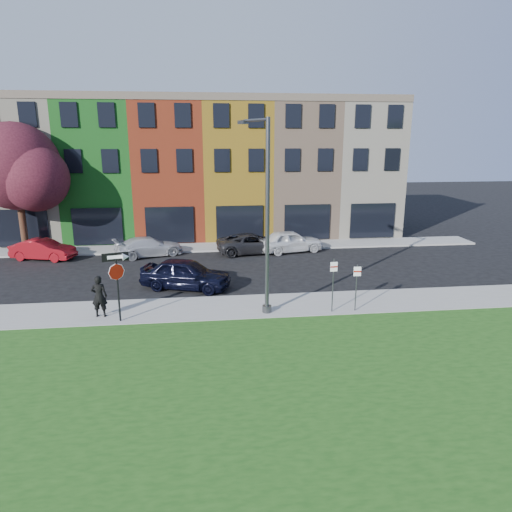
{
  "coord_description": "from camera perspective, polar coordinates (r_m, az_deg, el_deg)",
  "views": [
    {
      "loc": [
        -2.65,
        -16.4,
        7.54
      ],
      "look_at": [
        -0.24,
        4.0,
        2.2
      ],
      "focal_mm": 32.0,
      "sensor_mm": 36.0,
      "label": 1
    }
  ],
  "objects": [
    {
      "name": "parked_car_silver",
      "position": [
        30.59,
        -13.26,
        1.15
      ],
      "size": [
        4.54,
        5.51,
        1.27
      ],
      "primitive_type": "imported",
      "rotation": [
        0.0,
        0.0,
        1.91
      ],
      "color": "#B1B1B6",
      "rests_on": "ground"
    },
    {
      "name": "sidewalk_far",
      "position": [
        32.28,
        -7.18,
        1.07
      ],
      "size": [
        40.0,
        2.4,
        0.12
      ],
      "primitive_type": "cube",
      "color": "gray",
      "rests_on": "ground"
    },
    {
      "name": "parking_sign_b",
      "position": [
        20.37,
        12.46,
        -3.2
      ],
      "size": [
        0.32,
        0.09,
        2.1
      ],
      "rotation": [
        0.0,
        0.0,
        -0.08
      ],
      "color": "#424447",
      "rests_on": "sidewalk_near"
    },
    {
      "name": "rowhouse_block",
      "position": [
        37.67,
        -6.61,
        10.61
      ],
      "size": [
        30.0,
        10.12,
        10.0
      ],
      "color": "#B8B399",
      "rests_on": "ground"
    },
    {
      "name": "tree_purple",
      "position": [
        33.82,
        -27.63,
        9.66
      ],
      "size": [
        6.75,
        5.91,
        8.43
      ],
      "color": "black",
      "rests_on": "sidewalk_far"
    },
    {
      "name": "parked_car_white",
      "position": [
        30.96,
        4.33,
        1.87
      ],
      "size": [
        3.56,
        5.11,
        1.49
      ],
      "primitive_type": "imported",
      "rotation": [
        0.0,
        0.0,
        1.78
      ],
      "color": "silver",
      "rests_on": "ground"
    },
    {
      "name": "parking_sign_a",
      "position": [
        20.01,
        9.63,
        -2.92
      ],
      "size": [
        0.32,
        0.09,
        2.39
      ],
      "rotation": [
        0.0,
        0.0,
        0.07
      ],
      "color": "#424447",
      "rests_on": "sidewalk_near"
    },
    {
      "name": "parked_car_red",
      "position": [
        31.95,
        -25.08,
        0.74
      ],
      "size": [
        3.36,
        4.67,
        1.31
      ],
      "primitive_type": "imported",
      "rotation": [
        0.0,
        0.0,
        1.31
      ],
      "color": "maroon",
      "rests_on": "ground"
    },
    {
      "name": "man",
      "position": [
        20.49,
        -19.01,
        -4.78
      ],
      "size": [
        0.69,
        0.48,
        1.82
      ],
      "primitive_type": "imported",
      "rotation": [
        0.0,
        0.0,
        3.11
      ],
      "color": "black",
      "rests_on": "sidewalk_near"
    },
    {
      "name": "sidewalk_near",
      "position": [
        21.31,
        6.34,
        -6.06
      ],
      "size": [
        40.0,
        3.0,
        0.12
      ],
      "primitive_type": "cube",
      "color": "gray",
      "rests_on": "ground"
    },
    {
      "name": "sedan_near",
      "position": [
        23.62,
        -8.77,
        -2.21
      ],
      "size": [
        4.76,
        5.77,
        1.57
      ],
      "primitive_type": "imported",
      "rotation": [
        0.0,
        0.0,
        1.23
      ],
      "color": "black",
      "rests_on": "ground"
    },
    {
      "name": "stop_sign",
      "position": [
        19.38,
        -17.03,
        -2.04
      ],
      "size": [
        1.03,
        0.3,
        2.94
      ],
      "rotation": [
        0.0,
        0.0,
        0.25
      ],
      "color": "black",
      "rests_on": "sidewalk_near"
    },
    {
      "name": "ground",
      "position": [
        18.25,
        2.25,
        -9.84
      ],
      "size": [
        120.0,
        120.0,
        0.0
      ],
      "primitive_type": "plane",
      "color": "black",
      "rests_on": "ground"
    },
    {
      "name": "parked_car_dark",
      "position": [
        30.59,
        -0.42,
        1.6
      ],
      "size": [
        3.5,
        5.39,
        1.33
      ],
      "primitive_type": "imported",
      "rotation": [
        0.0,
        0.0,
        1.71
      ],
      "color": "black",
      "rests_on": "ground"
    },
    {
      "name": "street_lamp",
      "position": [
        19.22,
        1.12,
        4.76
      ],
      "size": [
        1.25,
        2.43,
        8.22
      ],
      "rotation": [
        0.0,
        0.0,
        0.4
      ],
      "color": "#424447",
      "rests_on": "sidewalk_near"
    }
  ]
}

